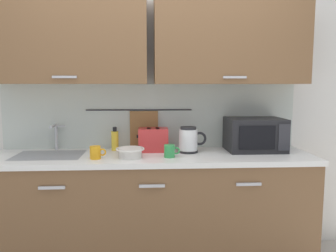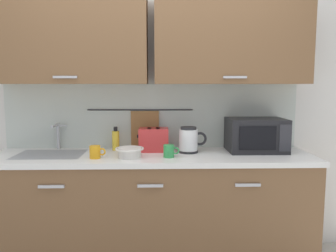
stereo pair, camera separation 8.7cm
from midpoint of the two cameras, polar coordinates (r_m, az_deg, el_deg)
counter_unit at (r=2.77m, az=-2.10°, el=-13.84°), size 2.53×0.64×0.90m
back_wall_assembly at (r=2.83m, az=-1.94°, el=8.59°), size 3.70×0.41×2.50m
sink_faucet at (r=2.96m, az=-17.46°, el=-1.07°), size 0.09×0.17×0.22m
microwave at (r=2.85m, az=15.56°, el=-1.46°), size 0.46×0.35×0.27m
electric_kettle at (r=2.71m, az=4.51°, el=-2.40°), size 0.23×0.16×0.21m
dish_soap_bottle at (r=2.83m, az=-7.99°, el=-2.34°), size 0.06×0.06×0.20m
mug_near_sink at (r=2.54m, az=-11.27°, el=-4.36°), size 0.12×0.08×0.09m
mixing_bowl at (r=2.52m, az=-5.54°, el=-4.40°), size 0.21×0.21×0.08m
toaster at (r=2.76m, az=-1.55°, el=-2.30°), size 0.26×0.17×0.19m
mug_by_kettle at (r=2.53m, az=1.19°, el=-4.28°), size 0.12×0.08×0.09m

